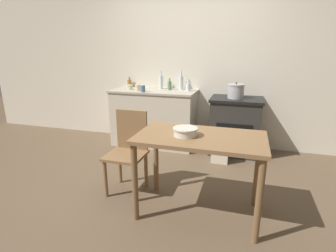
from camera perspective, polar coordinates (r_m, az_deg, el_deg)
name	(u,v)px	position (r m, az deg, el deg)	size (l,w,h in m)	color
ground_plane	(158,182)	(3.20, -2.19, -12.19)	(14.00, 14.00, 0.00)	brown
wall_back	(189,66)	(4.35, 4.63, 12.92)	(8.00, 0.07, 2.55)	beige
counter_cabinet	(154,118)	(4.30, -3.02, 1.83)	(1.35, 0.62, 0.91)	beige
stove	(235,126)	(4.08, 14.38, 0.10)	(0.75, 0.60, 0.85)	#2D2B28
work_table	(200,148)	(2.41, 6.97, -4.79)	(1.16, 0.66, 0.78)	olive
chair	(128,149)	(2.92, -8.63, -5.01)	(0.40, 0.40, 0.89)	olive
flour_sack	(220,151)	(3.75, 11.26, -5.31)	(0.23, 0.16, 0.34)	beige
stock_pot	(236,91)	(3.94, 14.55, 7.36)	(0.24, 0.24, 0.23)	#A8A8AD
mixing_bowl_large	(185,131)	(2.35, 3.78, -1.14)	(0.22, 0.22, 0.08)	silver
bottle_far_left	(181,82)	(4.27, 2.84, 9.49)	(0.08, 0.08, 0.30)	silver
bottle_left	(188,87)	(4.11, 4.42, 8.49)	(0.07, 0.07, 0.17)	silver
bottle_mid_left	(161,82)	(4.32, -1.54, 9.57)	(0.07, 0.07, 0.30)	silver
bottle_center_left	(170,85)	(4.22, 0.35, 8.83)	(0.06, 0.06, 0.18)	#517F5B
bottle_center	(129,83)	(4.62, -8.39, 9.23)	(0.07, 0.07, 0.17)	olive
cup_center_right	(143,89)	(4.02, -5.47, 8.08)	(0.07, 0.07, 0.10)	#4C6B99
cup_mid_right	(138,88)	(4.19, -6.56, 8.31)	(0.09, 0.09, 0.09)	beige
cup_right	(130,87)	(4.31, -8.26, 8.37)	(0.09, 0.09, 0.08)	beige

